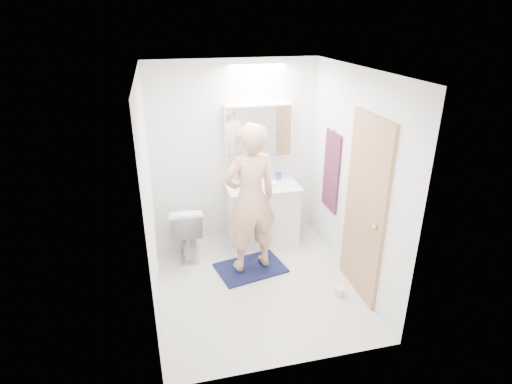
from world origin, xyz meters
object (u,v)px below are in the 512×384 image
object	(u,v)px
medicine_cabinet	(258,131)
toothbrush_cup	(279,176)
soap_bottle_b	(248,176)
toilet	(187,229)
person	(250,199)
vanity_cabinet	(262,215)
soap_bottle_a	(241,174)
toilet_paper_roll	(339,292)

from	to	relation	value
medicine_cabinet	toothbrush_cup	distance (m)	0.69
medicine_cabinet	soap_bottle_b	size ratio (longest dim) A/B	5.30
toilet	person	size ratio (longest dim) A/B	0.40
toothbrush_cup	vanity_cabinet	bearing A→B (deg)	-148.84
toilet	soap_bottle_a	bearing A→B (deg)	-157.62
vanity_cabinet	toilet_paper_roll	xyz separation A→B (m)	(0.52, -1.40, -0.34)
toothbrush_cup	toilet_paper_roll	world-z (taller)	toothbrush_cup
person	soap_bottle_a	size ratio (longest dim) A/B	7.33
vanity_cabinet	toothbrush_cup	bearing A→B (deg)	31.16
toilet_paper_roll	toilet	bearing A→B (deg)	140.42
toothbrush_cup	medicine_cabinet	bearing A→B (deg)	169.71
vanity_cabinet	soap_bottle_a	distance (m)	0.63
medicine_cabinet	toothbrush_cup	size ratio (longest dim) A/B	9.18
toothbrush_cup	soap_bottle_b	bearing A→B (deg)	177.29
vanity_cabinet	soap_bottle_b	xyz separation A→B (m)	(-0.16, 0.18, 0.51)
medicine_cabinet	toilet	distance (m)	1.56
vanity_cabinet	toothbrush_cup	world-z (taller)	toothbrush_cup
vanity_cabinet	person	distance (m)	0.91
medicine_cabinet	soap_bottle_a	size ratio (longest dim) A/B	3.61
person	soap_bottle_b	xyz separation A→B (m)	(0.16, 0.83, -0.04)
toilet	toilet_paper_roll	size ratio (longest dim) A/B	6.57
person	toothbrush_cup	world-z (taller)	person
toothbrush_cup	toilet_paper_roll	bearing A→B (deg)	-80.50
vanity_cabinet	soap_bottle_b	world-z (taller)	soap_bottle_b
soap_bottle_a	toilet	bearing A→B (deg)	-160.96
soap_bottle_a	soap_bottle_b	world-z (taller)	soap_bottle_a
vanity_cabinet	toilet	bearing A→B (deg)	-173.59
vanity_cabinet	soap_bottle_a	bearing A→B (deg)	149.58
soap_bottle_a	toothbrush_cup	xyz separation A→B (m)	(0.52, 0.01, -0.08)
medicine_cabinet	person	world-z (taller)	medicine_cabinet
medicine_cabinet	soap_bottle_b	distance (m)	0.62
person	soap_bottle_b	distance (m)	0.85
person	soap_bottle_a	xyz separation A→B (m)	(0.06, 0.80, 0.00)
vanity_cabinet	toilet_paper_roll	world-z (taller)	vanity_cabinet
vanity_cabinet	person	world-z (taller)	person
vanity_cabinet	toilet	size ratio (longest dim) A/B	1.25
toothbrush_cup	toilet	bearing A→B (deg)	-167.95
toilet_paper_roll	soap_bottle_a	bearing A→B (deg)	116.80
toilet_paper_roll	medicine_cabinet	bearing A→B (deg)	108.45
person	soap_bottle_a	bearing A→B (deg)	-106.16
medicine_cabinet	toilet_paper_roll	xyz separation A→B (m)	(0.54, -1.61, -1.45)
medicine_cabinet	soap_bottle_b	bearing A→B (deg)	-168.52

